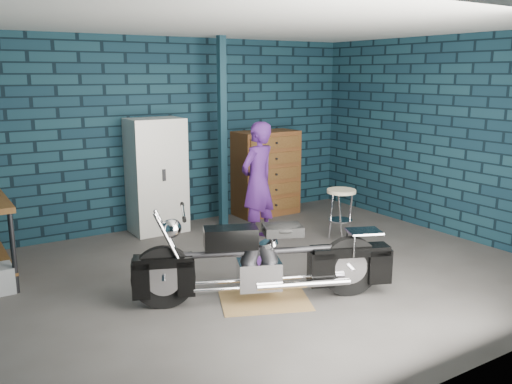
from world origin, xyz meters
TOP-DOWN VIEW (x-y plane):
  - ground at (0.00, 0.00)m, footprint 6.00×6.00m
  - room_walls at (0.00, 0.55)m, footprint 6.02×5.01m
  - support_post at (0.55, 1.95)m, footprint 0.10×0.10m
  - drip_mat at (-0.40, -0.59)m, footprint 1.05×0.93m
  - motorcycle at (-0.40, -0.59)m, footprint 2.23×1.39m
  - person at (0.64, 1.16)m, footprint 0.67×0.54m
  - locker at (-0.35, 2.23)m, footprint 0.74×0.53m
  - tool_chest at (1.48, 2.23)m, footprint 0.99×0.55m
  - shop_stool at (1.54, 0.51)m, footprint 0.45×0.45m

SIDE VIEW (x-z plane):
  - ground at x=0.00m, z-range 0.00..0.00m
  - drip_mat at x=-0.40m, z-range 0.00..0.01m
  - shop_stool at x=1.54m, z-range 0.00..0.70m
  - motorcycle at x=-0.40m, z-range 0.00..0.96m
  - tool_chest at x=1.48m, z-range 0.00..1.32m
  - person at x=0.64m, z-range 0.00..1.58m
  - locker at x=-0.35m, z-range 0.00..1.60m
  - support_post at x=0.55m, z-range 0.00..2.70m
  - room_walls at x=0.00m, z-range 0.55..3.26m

